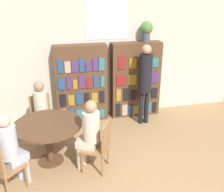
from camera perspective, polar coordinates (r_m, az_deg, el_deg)
The scene contains 12 objects.
wall_back at distance 5.97m, azimuth -1.10°, elevation 9.55°, with size 6.40×0.07×3.00m.
bookshelf_left at distance 5.87m, azimuth -6.68°, elevation 2.65°, with size 1.13×0.34×1.73m.
bookshelf_right at distance 6.12m, azimuth 5.09°, elevation 3.53°, with size 1.13×0.34×1.73m.
flower_vase at distance 5.93m, azimuth 7.53°, elevation 14.11°, with size 0.27×0.27×0.44m.
reading_table at distance 4.56m, azimuth -13.76°, elevation -7.33°, with size 1.15×1.15×0.74m.
chair_near_camera at distance 4.16m, azimuth -22.77°, elevation -13.75°, with size 0.57×0.57×0.88m.
chair_left_side at distance 5.43m, azimuth -15.11°, elevation -4.01°, with size 0.46×0.46×0.88m.
chair_far_side at distance 4.31m, azimuth -2.62°, elevation -10.50°, with size 0.54×0.54×0.88m.
seated_reader_left at distance 5.17m, azimuth -15.09°, elevation -2.65°, with size 0.30×0.39×1.24m.
seated_reader_right at distance 4.24m, azimuth -4.99°, elevation -7.61°, with size 0.41×0.39×1.24m.
seated_reader_back at distance 4.13m, azimuth -21.22°, elevation -10.22°, with size 0.42×0.42×1.23m.
librarian_standing at distance 5.62m, azimuth 7.24°, elevation 4.08°, with size 0.28×0.55×1.78m.
Camera 1 is at (-1.19, -2.42, 2.81)m, focal length 42.00 mm.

